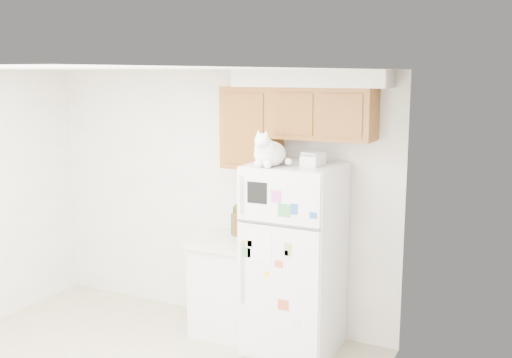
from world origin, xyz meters
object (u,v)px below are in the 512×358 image
Objects in this scene: storage_box_back at (313,158)px; bottle_amber at (236,220)px; refrigerator at (294,259)px; base_counter at (230,286)px; cat at (268,152)px; bottle_green at (234,220)px; storage_box_front at (311,161)px.

storage_box_back is 0.57× the size of bottle_amber.
refrigerator is at bearing -17.48° from bottle_amber.
base_counter is at bearing -158.31° from storage_box_back.
cat reaches higher than refrigerator.
storage_box_back is 1.13m from bottle_green.
cat reaches higher than storage_box_back.
cat is at bearing -123.64° from refrigerator.
storage_box_front is at bearing -9.48° from base_counter.
storage_box_back is at bearing 31.89° from refrigerator.
bottle_amber is at bearing 141.05° from cat.
storage_box_back is at bearing -11.23° from bottle_green.
bottle_amber is at bearing 93.74° from base_counter.
base_counter is 1.53m from storage_box_back.
cat is at bearing -111.61° from storage_box_back.
refrigerator is 3.76× the size of cat.
storage_box_back is at bearing 47.37° from cat.
bottle_green is at bearing 140.89° from cat.
base_counter is at bearing -74.18° from bottle_green.
storage_box_front is at bearing -56.77° from storage_box_back.
bottle_green is (-0.88, 0.17, -0.69)m from storage_box_back.
bottle_amber is (-0.87, 0.29, -0.67)m from storage_box_front.
cat is 0.42m from storage_box_back.
bottle_amber is at bearing -168.31° from storage_box_back.
base_counter is 6.13× the size of storage_box_front.
bottle_green is (-0.59, 0.48, -0.76)m from cat.
storage_box_front is 1.18m from bottle_green.
refrigerator is 0.77m from bottle_amber.
bottle_amber reaches higher than bottle_green.
refrigerator is 5.39× the size of bottle_amber.
bottle_amber is at bearing 162.52° from refrigerator.
base_counter is 3.28× the size of bottle_green.
bottle_green is 0.06m from bottle_amber.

